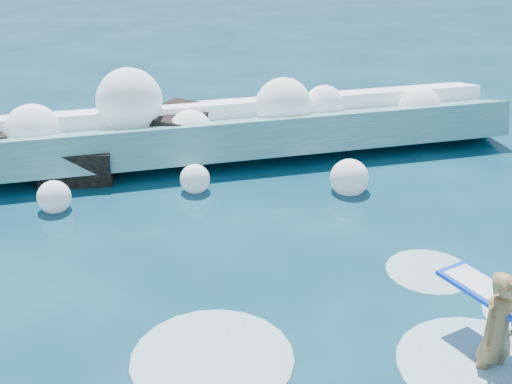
# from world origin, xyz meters

# --- Properties ---
(ground) EXTENTS (200.00, 200.00, 0.00)m
(ground) POSITION_xyz_m (0.00, 0.00, 0.00)
(ground) COLOR #082D41
(ground) RESTS_ON ground
(breaking_wave) EXTENTS (18.93, 2.91, 1.63)m
(breaking_wave) POSITION_xyz_m (0.23, 7.29, 0.57)
(breaking_wave) COLOR teal
(breaking_wave) RESTS_ON ground
(rock_cluster) EXTENTS (8.35, 3.25, 1.36)m
(rock_cluster) POSITION_xyz_m (-2.28, 7.22, 0.43)
(rock_cluster) COLOR black
(rock_cluster) RESTS_ON ground
(surfer_with_board) EXTENTS (1.32, 3.05, 1.92)m
(surfer_with_board) POSITION_xyz_m (4.05, -2.37, 0.71)
(surfer_with_board) COLOR olive
(surfer_with_board) RESTS_ON ground
(wave_spray) EXTENTS (15.67, 4.83, 2.54)m
(wave_spray) POSITION_xyz_m (-0.10, 7.10, 1.13)
(wave_spray) COLOR white
(wave_spray) RESTS_ON ground
(surf_foam) EXTENTS (9.04, 5.79, 0.13)m
(surf_foam) POSITION_xyz_m (3.02, -1.95, 0.00)
(surf_foam) COLOR silver
(surf_foam) RESTS_ON ground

